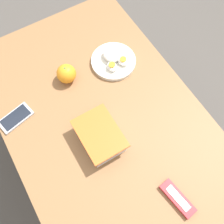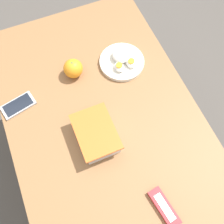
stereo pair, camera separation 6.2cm
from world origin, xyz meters
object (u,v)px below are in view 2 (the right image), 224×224
object	(u,v)px
food_container	(96,135)
orange_fruit	(73,68)
cell_phone	(18,105)
rice_plate	(122,61)
candy_bar	(164,207)

from	to	relation	value
food_container	orange_fruit	distance (m)	0.31
orange_fruit	cell_phone	bearing A→B (deg)	102.84
rice_plate	candy_bar	distance (m)	0.62
food_container	rice_plate	bearing A→B (deg)	-39.04
cell_phone	candy_bar	bearing A→B (deg)	-147.41
candy_bar	cell_phone	world-z (taller)	candy_bar
rice_plate	cell_phone	size ratio (longest dim) A/B	1.34
food_container	candy_bar	bearing A→B (deg)	-159.33
rice_plate	candy_bar	size ratio (longest dim) A/B	1.34
food_container	cell_phone	distance (m)	0.35
candy_bar	cell_phone	size ratio (longest dim) A/B	1.00
food_container	rice_plate	xyz separation A→B (m)	(0.28, -0.23, -0.02)
candy_bar	rice_plate	bearing A→B (deg)	-9.70
orange_fruit	cell_phone	xyz separation A→B (m)	(-0.06, 0.26, -0.04)
candy_bar	food_container	bearing A→B (deg)	20.67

